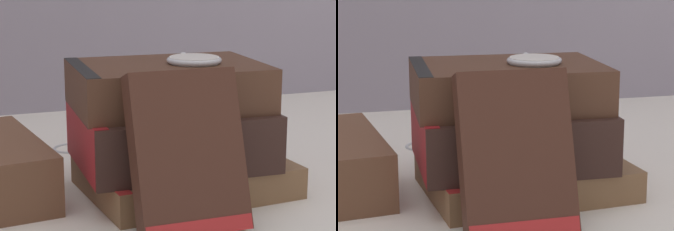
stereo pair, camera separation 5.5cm
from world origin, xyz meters
TOP-DOWN VIEW (x-y plane):
  - ground_plane at (0.00, 0.00)m, footprint 3.00×3.00m
  - book_flat_bottom at (0.06, -0.00)m, footprint 0.19×0.15m
  - book_flat_middle at (0.04, 0.00)m, footprint 0.17×0.13m
  - book_flat_top at (0.04, 0.01)m, footprint 0.17×0.13m
  - book_leaning_front at (0.03, -0.09)m, footprint 0.09×0.06m
  - pocket_watch at (0.07, 0.00)m, footprint 0.05×0.05m
  - reading_glasses at (0.02, 0.17)m, footprint 0.09×0.07m

SIDE VIEW (x-z plane):
  - ground_plane at x=0.00m, z-range 0.00..0.00m
  - reading_glasses at x=0.02m, z-range 0.00..0.00m
  - book_flat_bottom at x=0.06m, z-range 0.00..0.03m
  - book_flat_middle at x=0.04m, z-range 0.03..0.08m
  - book_leaning_front at x=0.03m, z-range 0.00..0.12m
  - book_flat_top at x=0.04m, z-range 0.08..0.12m
  - pocket_watch at x=0.07m, z-range 0.12..0.12m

